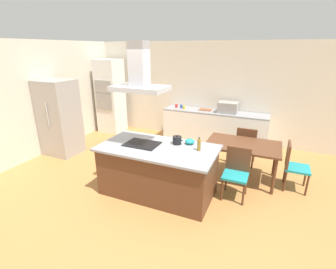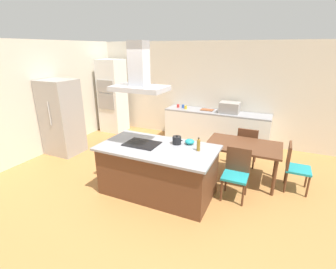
{
  "view_description": "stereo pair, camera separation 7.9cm",
  "coord_description": "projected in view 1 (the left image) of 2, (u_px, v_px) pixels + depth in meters",
  "views": [
    {
      "loc": [
        1.74,
        -3.54,
        2.53
      ],
      "look_at": [
        0.02,
        0.4,
        1.0
      ],
      "focal_mm": 26.27,
      "sensor_mm": 36.0,
      "label": 1
    },
    {
      "loc": [
        1.81,
        -3.5,
        2.53
      ],
      "look_at": [
        0.02,
        0.4,
        1.0
      ],
      "focal_mm": 26.27,
      "sensor_mm": 36.0,
      "label": 2
    }
  ],
  "objects": [
    {
      "name": "coffee_mug_red",
      "position": [
        176.0,
        106.0,
        7.04
      ],
      "size": [
        0.08,
        0.08,
        0.09
      ],
      "primitive_type": "cylinder",
      "color": "red",
      "rests_on": "back_counter"
    },
    {
      "name": "cooktop",
      "position": [
        142.0,
        144.0,
        4.37
      ],
      "size": [
        0.6,
        0.44,
        0.01
      ],
      "primitive_type": "cube",
      "color": "black",
      "rests_on": "kitchen_island"
    },
    {
      "name": "coffee_mug_yellow",
      "position": [
        184.0,
        107.0,
        6.88
      ],
      "size": [
        0.08,
        0.08,
        0.09
      ],
      "primitive_type": "cylinder",
      "color": "gold",
      "rests_on": "back_counter"
    },
    {
      "name": "chair_facing_island",
      "position": [
        237.0,
        170.0,
        4.3
      ],
      "size": [
        0.42,
        0.42,
        0.89
      ],
      "color": "teal",
      "rests_on": "ground"
    },
    {
      "name": "back_counter",
      "position": [
        214.0,
        127.0,
        6.77
      ],
      "size": [
        2.79,
        0.62,
        0.9
      ],
      "color": "white",
      "rests_on": "ground"
    },
    {
      "name": "ground",
      "position": [
        186.0,
        160.0,
        5.85
      ],
      "size": [
        16.0,
        16.0,
        0.0
      ],
      "primitive_type": "plane",
      "color": "#AD753D"
    },
    {
      "name": "kitchen_island",
      "position": [
        158.0,
        170.0,
        4.4
      ],
      "size": [
        2.04,
        1.1,
        0.9
      ],
      "color": "#59331E",
      "rests_on": "ground"
    },
    {
      "name": "dining_table",
      "position": [
        243.0,
        148.0,
        4.82
      ],
      "size": [
        1.4,
        0.9,
        0.75
      ],
      "color": "#59331E",
      "rests_on": "ground"
    },
    {
      "name": "chair_facing_back_wall",
      "position": [
        246.0,
        144.0,
        5.44
      ],
      "size": [
        0.42,
        0.42,
        0.89
      ],
      "color": "teal",
      "rests_on": "ground"
    },
    {
      "name": "cutting_board",
      "position": [
        205.0,
        110.0,
        6.76
      ],
      "size": [
        0.34,
        0.24,
        0.02
      ],
      "primitive_type": "cube",
      "color": "brown",
      "rests_on": "back_counter"
    },
    {
      "name": "wall_left",
      "position": [
        53.0,
        96.0,
        6.27
      ],
      "size": [
        0.1,
        8.8,
        2.7
      ],
      "primitive_type": "cube",
      "color": "beige",
      "rests_on": "ground"
    },
    {
      "name": "wall_back",
      "position": [
        208.0,
        92.0,
        6.91
      ],
      "size": [
        7.2,
        0.1,
        2.7
      ],
      "primitive_type": "cube",
      "color": "beige",
      "rests_on": "ground"
    },
    {
      "name": "range_hood",
      "position": [
        139.0,
        75.0,
        3.97
      ],
      "size": [
        0.9,
        0.55,
        0.78
      ],
      "color": "#ADADB2"
    },
    {
      "name": "mixing_bowl",
      "position": [
        190.0,
        141.0,
        4.37
      ],
      "size": [
        0.17,
        0.17,
        0.09
      ],
      "primitive_type": "ellipsoid",
      "color": "teal",
      "rests_on": "kitchen_island"
    },
    {
      "name": "coffee_mug_blue",
      "position": [
        181.0,
        106.0,
        6.99
      ],
      "size": [
        0.08,
        0.08,
        0.09
      ],
      "primitive_type": "cylinder",
      "color": "#2D56B2",
      "rests_on": "back_counter"
    },
    {
      "name": "tea_kettle",
      "position": [
        177.0,
        140.0,
        4.36
      ],
      "size": [
        0.21,
        0.16,
        0.17
      ],
      "color": "black",
      "rests_on": "kitchen_island"
    },
    {
      "name": "countertop_microwave",
      "position": [
        228.0,
        107.0,
        6.45
      ],
      "size": [
        0.5,
        0.38,
        0.28
      ],
      "primitive_type": "cube",
      "color": "#9E9993",
      "rests_on": "back_counter"
    },
    {
      "name": "olive_oil_bottle",
      "position": [
        199.0,
        145.0,
        4.07
      ],
      "size": [
        0.06,
        0.06,
        0.23
      ],
      "color": "olive",
      "rests_on": "kitchen_island"
    },
    {
      "name": "chair_at_right_end",
      "position": [
        293.0,
        163.0,
        4.52
      ],
      "size": [
        0.42,
        0.42,
        0.89
      ],
      "color": "teal",
      "rests_on": "ground"
    },
    {
      "name": "wall_oven_stack",
      "position": [
        110.0,
        96.0,
        7.56
      ],
      "size": [
        0.7,
        0.66,
        2.2
      ],
      "color": "white",
      "rests_on": "ground"
    },
    {
      "name": "refrigerator",
      "position": [
        60.0,
        118.0,
        5.96
      ],
      "size": [
        0.8,
        0.73,
        1.82
      ],
      "color": "#9E9993",
      "rests_on": "ground"
    }
  ]
}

